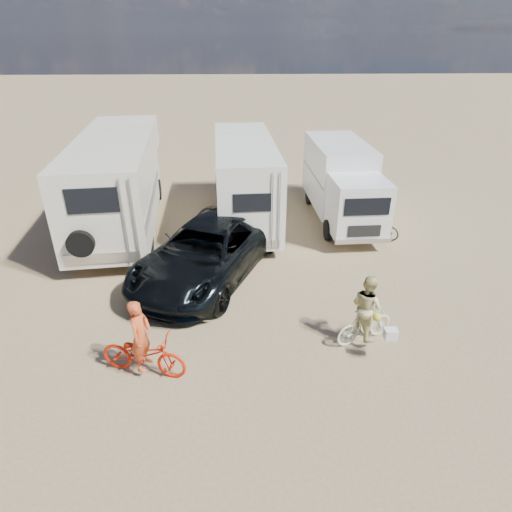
{
  "coord_description": "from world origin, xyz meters",
  "views": [
    {
      "loc": [
        -0.13,
        -8.65,
        6.73
      ],
      "look_at": [
        0.22,
        1.61,
        1.3
      ],
      "focal_mm": 30.15,
      "sensor_mm": 36.0,
      "label": 1
    }
  ],
  "objects_px": {
    "box_truck": "(343,185)",
    "rider_man": "(142,342)",
    "rv_left": "(119,183)",
    "cooler": "(178,295)",
    "rv_main": "(245,183)",
    "dark_suv": "(207,251)",
    "bike_woman": "(365,325)",
    "crate": "(242,258)",
    "bike_parked": "(377,226)",
    "bike_man": "(143,354)",
    "rider_woman": "(367,313)"
  },
  "relations": [
    {
      "from": "dark_suv",
      "to": "bike_woman",
      "type": "relative_size",
      "value": 3.85
    },
    {
      "from": "bike_woman",
      "to": "crate",
      "type": "xyz_separation_m",
      "value": [
        -2.92,
        4.03,
        -0.31
      ]
    },
    {
      "from": "rv_main",
      "to": "dark_suv",
      "type": "xyz_separation_m",
      "value": [
        -1.19,
        -4.18,
        -0.74
      ]
    },
    {
      "from": "dark_suv",
      "to": "rider_woman",
      "type": "height_order",
      "value": "dark_suv"
    },
    {
      "from": "crate",
      "to": "bike_woman",
      "type": "bearing_deg",
      "value": -54.09
    },
    {
      "from": "box_truck",
      "to": "bike_woman",
      "type": "xyz_separation_m",
      "value": [
        -0.98,
        -7.52,
        -0.97
      ]
    },
    {
      "from": "bike_woman",
      "to": "box_truck",
      "type": "bearing_deg",
      "value": -30.3
    },
    {
      "from": "bike_parked",
      "to": "cooler",
      "type": "bearing_deg",
      "value": 160.11
    },
    {
      "from": "box_truck",
      "to": "crate",
      "type": "xyz_separation_m",
      "value": [
        -3.9,
        -3.49,
        -1.27
      ]
    },
    {
      "from": "bike_man",
      "to": "rider_woman",
      "type": "height_order",
      "value": "rider_woman"
    },
    {
      "from": "crate",
      "to": "bike_parked",
      "type": "bearing_deg",
      "value": 20.35
    },
    {
      "from": "bike_parked",
      "to": "cooler",
      "type": "height_order",
      "value": "bike_parked"
    },
    {
      "from": "rider_woman",
      "to": "rv_left",
      "type": "bearing_deg",
      "value": 22.56
    },
    {
      "from": "rider_man",
      "to": "rider_woman",
      "type": "distance_m",
      "value": 5.17
    },
    {
      "from": "box_truck",
      "to": "rider_man",
      "type": "relative_size",
      "value": 3.57
    },
    {
      "from": "rv_main",
      "to": "bike_woman",
      "type": "height_order",
      "value": "rv_main"
    },
    {
      "from": "rider_woman",
      "to": "cooler",
      "type": "bearing_deg",
      "value": 45.83
    },
    {
      "from": "rider_man",
      "to": "cooler",
      "type": "bearing_deg",
      "value": 6.73
    },
    {
      "from": "box_truck",
      "to": "rider_woman",
      "type": "height_order",
      "value": "box_truck"
    },
    {
      "from": "rv_left",
      "to": "crate",
      "type": "distance_m",
      "value": 5.85
    },
    {
      "from": "rv_main",
      "to": "crate",
      "type": "bearing_deg",
      "value": -95.57
    },
    {
      "from": "rv_main",
      "to": "dark_suv",
      "type": "bearing_deg",
      "value": -109.03
    },
    {
      "from": "bike_man",
      "to": "rider_woman",
      "type": "distance_m",
      "value": 5.17
    },
    {
      "from": "bike_parked",
      "to": "crate",
      "type": "distance_m",
      "value": 5.25
    },
    {
      "from": "cooler",
      "to": "rv_left",
      "type": "bearing_deg",
      "value": 93.31
    },
    {
      "from": "bike_parked",
      "to": "rider_man",
      "type": "bearing_deg",
      "value": 172.89
    },
    {
      "from": "rv_left",
      "to": "rider_woman",
      "type": "xyz_separation_m",
      "value": [
        7.48,
        -7.37,
        -0.84
      ]
    },
    {
      "from": "rv_main",
      "to": "cooler",
      "type": "bearing_deg",
      "value": -111.94
    },
    {
      "from": "box_truck",
      "to": "dark_suv",
      "type": "xyz_separation_m",
      "value": [
        -4.94,
        -4.22,
        -0.6
      ]
    },
    {
      "from": "cooler",
      "to": "dark_suv",
      "type": "bearing_deg",
      "value": 40.02
    },
    {
      "from": "bike_woman",
      "to": "rider_man",
      "type": "relative_size",
      "value": 0.93
    },
    {
      "from": "box_truck",
      "to": "bike_woman",
      "type": "relative_size",
      "value": 3.85
    },
    {
      "from": "rv_left",
      "to": "crate",
      "type": "height_order",
      "value": "rv_left"
    },
    {
      "from": "rider_man",
      "to": "rv_main",
      "type": "bearing_deg",
      "value": -0.73
    },
    {
      "from": "bike_man",
      "to": "rider_woman",
      "type": "relative_size",
      "value": 1.19
    },
    {
      "from": "rv_left",
      "to": "crate",
      "type": "relative_size",
      "value": 21.77
    },
    {
      "from": "rv_left",
      "to": "cooler",
      "type": "xyz_separation_m",
      "value": [
        2.79,
        -5.54,
        -1.42
      ]
    },
    {
      "from": "bike_man",
      "to": "rider_man",
      "type": "distance_m",
      "value": 0.33
    },
    {
      "from": "rv_left",
      "to": "rider_man",
      "type": "bearing_deg",
      "value": -80.06
    },
    {
      "from": "rv_main",
      "to": "bike_woman",
      "type": "bearing_deg",
      "value": -72.75
    },
    {
      "from": "rv_left",
      "to": "cooler",
      "type": "height_order",
      "value": "rv_left"
    },
    {
      "from": "rider_man",
      "to": "crate",
      "type": "height_order",
      "value": "rider_man"
    },
    {
      "from": "rv_left",
      "to": "bike_woman",
      "type": "height_order",
      "value": "rv_left"
    },
    {
      "from": "bike_parked",
      "to": "cooler",
      "type": "relative_size",
      "value": 2.78
    },
    {
      "from": "bike_woman",
      "to": "rider_man",
      "type": "distance_m",
      "value": 5.18
    },
    {
      "from": "rv_left",
      "to": "bike_woman",
      "type": "distance_m",
      "value": 10.57
    },
    {
      "from": "rv_main",
      "to": "bike_parked",
      "type": "relative_size",
      "value": 4.17
    },
    {
      "from": "rider_woman",
      "to": "crate",
      "type": "relative_size",
      "value": 4.09
    },
    {
      "from": "dark_suv",
      "to": "crate",
      "type": "distance_m",
      "value": 1.44
    },
    {
      "from": "box_truck",
      "to": "rider_woman",
      "type": "distance_m",
      "value": 7.61
    }
  ]
}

